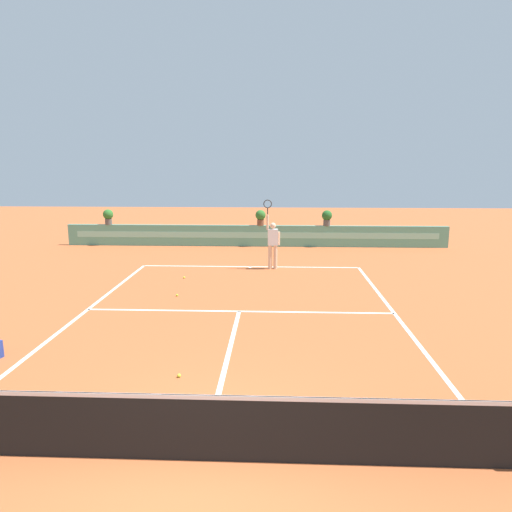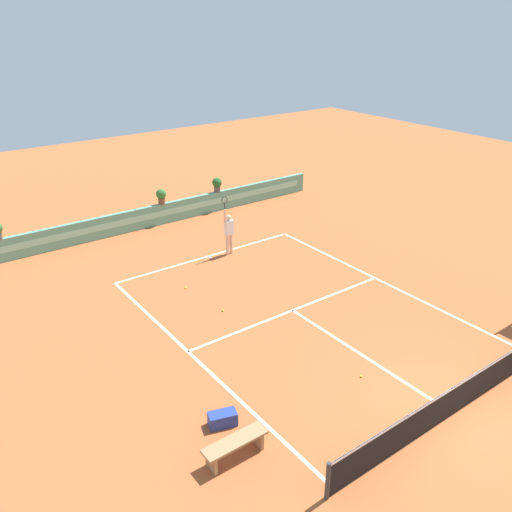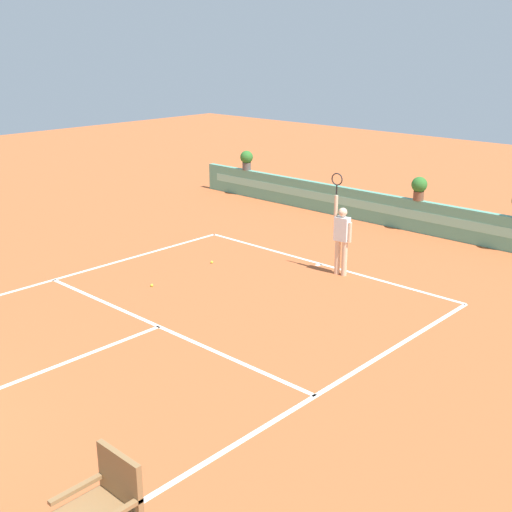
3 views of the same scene
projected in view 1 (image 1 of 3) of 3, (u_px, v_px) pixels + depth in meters
ground_plane at (238, 316)px, 12.15m from camera, size 60.00×60.00×0.00m
court_lines at (240, 308)px, 12.85m from camera, size 8.32×11.94×0.01m
net at (201, 426)px, 6.17m from camera, size 8.92×0.10×1.00m
back_wall_barrier at (255, 236)px, 22.23m from camera, size 18.00×0.21×1.00m
tennis_player at (273, 241)px, 17.37m from camera, size 0.62×0.26×2.58m
tennis_ball_near_baseline at (184, 277)px, 16.11m from camera, size 0.07×0.07×0.07m
tennis_ball_mid_court at (179, 376)px, 8.69m from camera, size 0.07×0.07×0.07m
tennis_ball_by_sideline at (177, 295)px, 13.96m from camera, size 0.07×0.07×0.07m
potted_plant_far_left at (108, 216)px, 22.35m from camera, size 0.48×0.48×0.72m
potted_plant_centre at (261, 217)px, 22.04m from camera, size 0.48×0.48×0.72m
potted_plant_right at (327, 217)px, 21.91m from camera, size 0.48×0.48×0.72m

